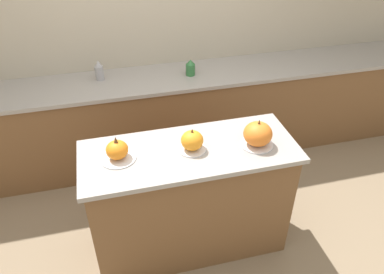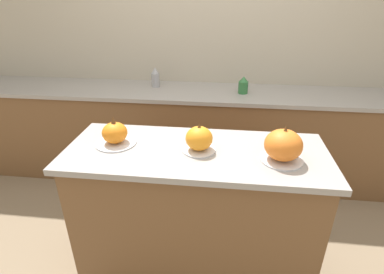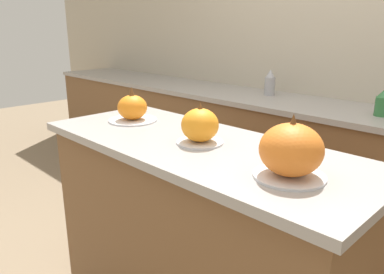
% 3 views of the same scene
% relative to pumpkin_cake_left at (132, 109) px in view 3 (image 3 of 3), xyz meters
% --- Properties ---
extents(wall_back, '(8.00, 0.06, 2.50)m').
position_rel_pumpkin_cake_left_xyz_m(wall_back, '(0.47, 1.50, 0.25)').
color(wall_back, '#B2A893').
rests_on(wall_back, ground_plane).
extents(kitchen_island, '(1.48, 0.59, 0.94)m').
position_rel_pumpkin_cake_left_xyz_m(kitchen_island, '(0.47, -0.03, -0.53)').
color(kitchen_island, brown).
rests_on(kitchen_island, ground_plane).
extents(back_counter, '(6.00, 0.60, 0.91)m').
position_rel_pumpkin_cake_left_xyz_m(back_counter, '(0.47, 1.17, -0.55)').
color(back_counter, brown).
rests_on(back_counter, ground_plane).
extents(pumpkin_cake_left, '(0.24, 0.24, 0.17)m').
position_rel_pumpkin_cake_left_xyz_m(pumpkin_cake_left, '(0.00, 0.00, 0.00)').
color(pumpkin_cake_left, silver).
rests_on(pumpkin_cake_left, kitchen_island).
extents(pumpkin_cake_center, '(0.19, 0.19, 0.17)m').
position_rel_pumpkin_cake_left_xyz_m(pumpkin_cake_center, '(0.49, -0.03, 0.01)').
color(pumpkin_cake_center, silver).
rests_on(pumpkin_cake_center, kitchen_island).
extents(pumpkin_cake_right, '(0.23, 0.23, 0.20)m').
position_rel_pumpkin_cake_left_xyz_m(pumpkin_cake_right, '(0.93, -0.08, 0.02)').
color(pumpkin_cake_right, silver).
rests_on(pumpkin_cake_right, kitchen_island).
extents(bottle_tall, '(0.08, 0.08, 0.19)m').
position_rel_pumpkin_cake_left_xyz_m(bottle_tall, '(-0.05, 1.26, -0.01)').
color(bottle_tall, '#99999E').
rests_on(bottle_tall, back_counter).
extents(bottle_short, '(0.09, 0.09, 0.15)m').
position_rel_pumpkin_cake_left_xyz_m(bottle_short, '(0.78, 1.15, -0.02)').
color(bottle_short, '#2D6B38').
rests_on(bottle_short, back_counter).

